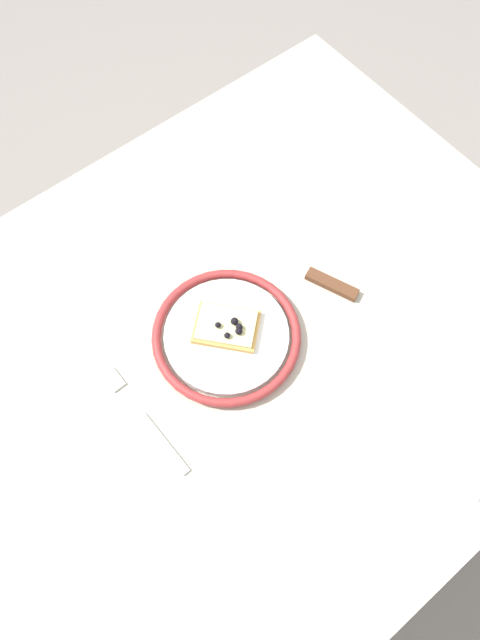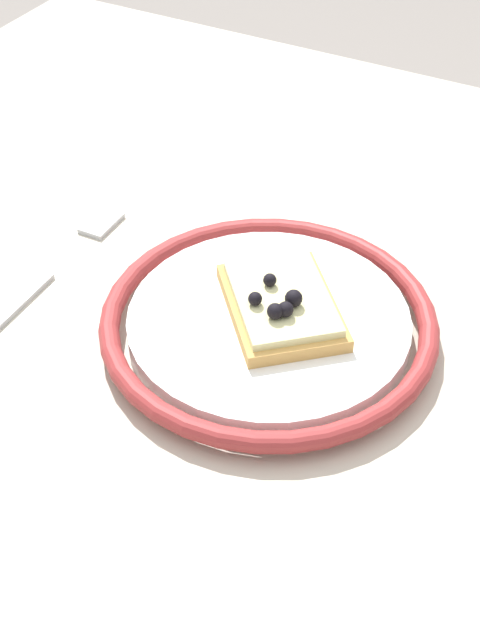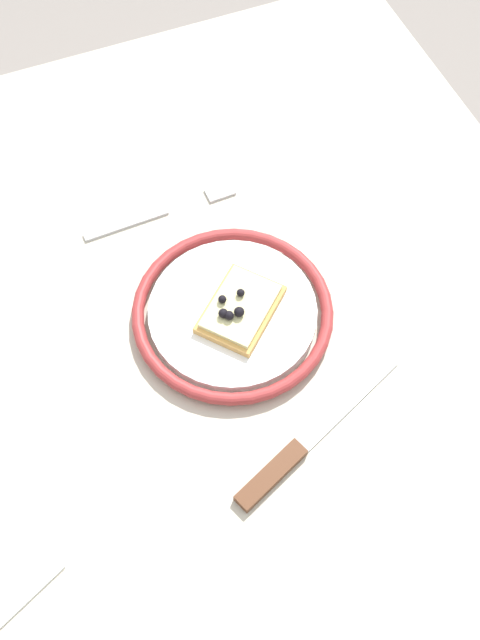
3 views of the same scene
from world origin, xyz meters
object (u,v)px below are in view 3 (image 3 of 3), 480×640
knife (293,454)px  plate (233,312)px  dining_table (232,379)px  pizza_slice_near (240,308)px  fork (162,212)px

knife → plate: bearing=178.9°
knife → dining_table: bearing=-175.1°
dining_table → pizza_slice_near: 0.12m
knife → pizza_slice_near: bearing=176.6°
pizza_slice_near → knife: pizza_slice_near is taller
fork → pizza_slice_near: bearing=10.6°
dining_table → fork: size_ratio=5.29×
plate → pizza_slice_near: bearing=48.2°
fork → plate: bearing=8.8°
pizza_slice_near → fork: (-0.18, -0.03, -0.02)m
dining_table → knife: knife is taller
plate → pizza_slice_near: (0.01, 0.01, 0.01)m
plate → knife: (0.18, -0.00, -0.01)m
plate → knife: bearing=-1.1°
dining_table → knife: (0.14, 0.01, 0.09)m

